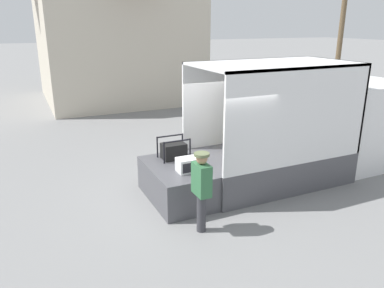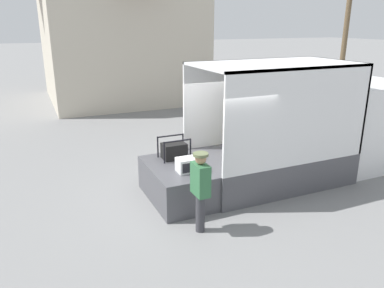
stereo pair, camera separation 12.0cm
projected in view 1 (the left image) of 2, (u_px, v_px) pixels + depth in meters
ground_plane at (201, 194)px, 9.01m from camera, size 160.00×160.00×0.00m
box_truck at (324, 135)px, 10.18m from camera, size 6.28×2.15×3.03m
tailgate_deck at (177, 183)px, 8.63m from camera, size 1.24×2.04×0.81m
microwave at (189, 165)px, 8.17m from camera, size 0.51×0.36×0.31m
portable_generator at (175, 150)px, 8.96m from camera, size 0.70×0.50×0.52m
worker_person at (202, 185)px, 7.10m from camera, size 0.29×0.44×1.63m
house_backdrop at (114, 23)px, 19.45m from camera, size 7.74×7.93×7.71m
utility_pole at (342, 24)px, 20.39m from camera, size 1.80×0.28×7.43m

